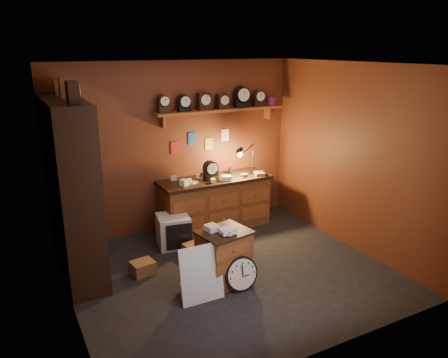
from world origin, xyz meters
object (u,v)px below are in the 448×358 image
(workbench, at_px, (215,200))
(big_round_clock, at_px, (241,274))
(low_cabinet, at_px, (224,254))
(shelving_unit, at_px, (69,182))

(workbench, xyz_separation_m, big_round_clock, (-0.60, -1.90, -0.26))
(workbench, distance_m, low_cabinet, 1.78)
(shelving_unit, bearing_deg, big_round_clock, -39.54)
(big_round_clock, bearing_deg, shelving_unit, 140.46)
(big_round_clock, bearing_deg, low_cabinet, 109.71)
(shelving_unit, xyz_separation_m, low_cabinet, (1.61, -1.14, -0.87))
(low_cabinet, height_order, big_round_clock, low_cabinet)
(workbench, relative_size, low_cabinet, 2.33)
(shelving_unit, distance_m, big_round_clock, 2.44)
(workbench, distance_m, big_round_clock, 2.01)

